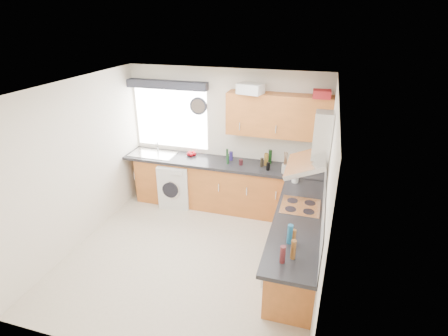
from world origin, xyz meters
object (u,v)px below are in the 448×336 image
(upper_cabinets, at_px, (278,115))
(washing_machine, at_px, (176,183))
(oven, at_px, (297,236))
(extractor_hood, at_px, (314,149))

(upper_cabinets, height_order, washing_machine, upper_cabinets)
(oven, relative_size, upper_cabinets, 0.50)
(extractor_hood, bearing_deg, upper_cabinets, 116.13)
(oven, distance_m, upper_cabinets, 1.99)
(washing_machine, bearing_deg, oven, -33.05)
(extractor_hood, xyz_separation_m, upper_cabinets, (-0.65, 1.33, 0.03))
(washing_machine, bearing_deg, extractor_hood, -32.14)
(extractor_hood, bearing_deg, washing_machine, 155.75)
(oven, relative_size, extractor_hood, 1.09)
(extractor_hood, bearing_deg, oven, 180.00)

